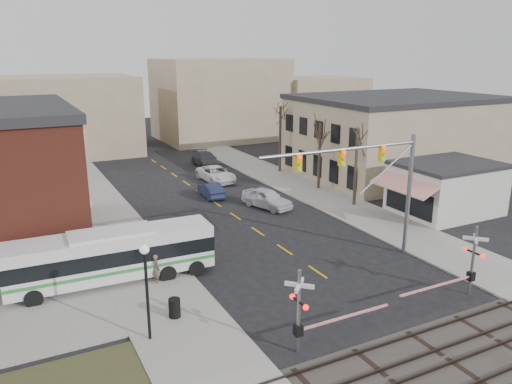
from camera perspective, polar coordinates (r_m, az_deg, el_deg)
ground at (r=29.65m, az=9.23°, el=-10.47°), size 160.00×160.00×0.00m
sidewalk_west at (r=43.73m, az=-17.14°, el=-2.19°), size 5.00×60.00×0.12m
sidewalk_east at (r=50.24m, az=4.62°, el=0.77°), size 5.00×60.00×0.12m
ballast_strip at (r=24.55m, az=20.77°, el=-17.28°), size 160.00×5.00×0.06m
rail_tracks at (r=24.50m, az=20.79°, el=-17.10°), size 160.00×3.91×0.14m
tan_building at (r=56.82m, az=15.59°, el=6.32°), size 20.30×15.30×8.50m
awning_shop at (r=44.08m, az=20.89°, el=0.46°), size 9.74×6.20×4.30m
tree_east_a at (r=43.62m, az=11.35°, el=2.85°), size 0.28×0.28×6.75m
tree_east_b at (r=48.56m, az=7.25°, el=4.06°), size 0.28×0.28×6.30m
tree_east_c at (r=55.25m, az=2.77°, el=6.06°), size 0.28×0.28×7.20m
transit_bus at (r=30.12m, az=-16.11°, el=-6.93°), size 11.70×2.94×2.99m
traffic_signal_mast at (r=31.47m, az=13.35°, el=2.09°), size 11.12×0.30×8.00m
rr_crossing_west at (r=22.75m, az=5.83°, el=-13.34°), size 5.60×1.36×4.00m
rr_crossing_east at (r=29.56m, az=22.99°, el=-7.48°), size 5.60×1.36×4.00m
street_lamp at (r=23.15m, az=-12.48°, el=-9.04°), size 0.44×0.44×4.69m
trash_bin at (r=25.99m, az=-9.30°, el=-12.93°), size 0.60×0.60×0.98m
car_a at (r=42.93m, az=1.25°, el=-0.72°), size 3.36×5.24×1.66m
car_b at (r=46.26m, az=-5.19°, el=0.23°), size 1.65×4.18×1.36m
car_c at (r=51.88m, az=-4.58°, el=2.06°), size 2.82×5.65×1.54m
car_d at (r=58.83m, az=-5.73°, el=3.72°), size 2.58×5.77×1.64m
pedestrian_near at (r=29.59m, az=-11.33°, el=-8.55°), size 0.53×0.69×1.72m
pedestrian_far at (r=32.21m, az=-16.97°, el=-6.84°), size 1.09×1.06×1.76m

